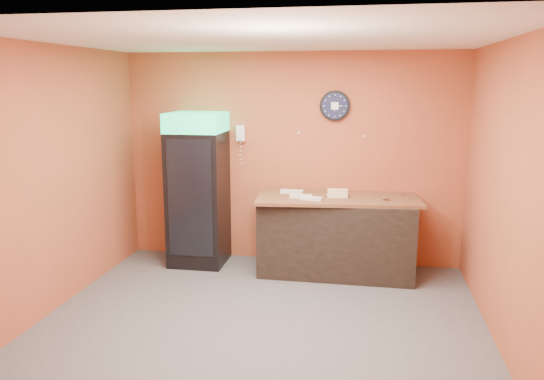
# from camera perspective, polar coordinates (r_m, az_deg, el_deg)

# --- Properties ---
(floor) EXTENTS (4.50, 4.50, 0.00)m
(floor) POSITION_cam_1_polar(r_m,az_deg,el_deg) (5.60, -1.09, -13.91)
(floor) COLOR #47474C
(floor) RESTS_ON ground
(back_wall) EXTENTS (4.50, 0.02, 2.80)m
(back_wall) POSITION_cam_1_polar(r_m,az_deg,el_deg) (7.10, 2.05, 3.38)
(back_wall) COLOR #B64E33
(back_wall) RESTS_ON floor
(left_wall) EXTENTS (0.02, 4.00, 2.80)m
(left_wall) POSITION_cam_1_polar(r_m,az_deg,el_deg) (6.01, -22.67, 1.01)
(left_wall) COLOR #B64E33
(left_wall) RESTS_ON floor
(right_wall) EXTENTS (0.02, 4.00, 2.80)m
(right_wall) POSITION_cam_1_polar(r_m,az_deg,el_deg) (5.21, 23.91, -0.60)
(right_wall) COLOR #B64E33
(right_wall) RESTS_ON floor
(ceiling) EXTENTS (4.50, 4.00, 0.02)m
(ceiling) POSITION_cam_1_polar(r_m,az_deg,el_deg) (5.07, -1.21, 15.99)
(ceiling) COLOR white
(ceiling) RESTS_ON back_wall
(beverage_cooler) EXTENTS (0.72, 0.73, 2.02)m
(beverage_cooler) POSITION_cam_1_polar(r_m,az_deg,el_deg) (7.06, -8.04, -0.17)
(beverage_cooler) COLOR black
(beverage_cooler) RESTS_ON floor
(prep_counter) EXTENTS (1.92, 0.86, 0.96)m
(prep_counter) POSITION_cam_1_polar(r_m,az_deg,el_deg) (6.82, 6.98, -4.97)
(prep_counter) COLOR black
(prep_counter) RESTS_ON floor
(wall_clock) EXTENTS (0.39, 0.06, 0.39)m
(wall_clock) POSITION_cam_1_polar(r_m,az_deg,el_deg) (6.95, 6.78, 8.99)
(wall_clock) COLOR black
(wall_clock) RESTS_ON back_wall
(wall_phone) EXTENTS (0.11, 0.10, 0.21)m
(wall_phone) POSITION_cam_1_polar(r_m,az_deg,el_deg) (7.14, -3.40, 6.10)
(wall_phone) COLOR white
(wall_phone) RESTS_ON back_wall
(butcher_paper) EXTENTS (2.10, 1.09, 0.04)m
(butcher_paper) POSITION_cam_1_polar(r_m,az_deg,el_deg) (6.69, 7.08, -0.87)
(butcher_paper) COLOR brown
(butcher_paper) RESTS_ON prep_counter
(sub_roll_stack) EXTENTS (0.25, 0.11, 0.10)m
(sub_roll_stack) POSITION_cam_1_polar(r_m,az_deg,el_deg) (6.62, 7.06, -0.36)
(sub_roll_stack) COLOR #F2E7BC
(sub_roll_stack) RESTS_ON butcher_paper
(wrapped_sandwich_left) EXTENTS (0.28, 0.11, 0.04)m
(wrapped_sandwich_left) POSITION_cam_1_polar(r_m,az_deg,el_deg) (6.56, 3.13, -0.69)
(wrapped_sandwich_left) COLOR silver
(wrapped_sandwich_left) RESTS_ON butcher_paper
(wrapped_sandwich_mid) EXTENTS (0.27, 0.14, 0.04)m
(wrapped_sandwich_mid) POSITION_cam_1_polar(r_m,az_deg,el_deg) (6.46, 4.26, -0.92)
(wrapped_sandwich_mid) COLOR silver
(wrapped_sandwich_mid) RESTS_ON butcher_paper
(wrapped_sandwich_right) EXTENTS (0.30, 0.13, 0.04)m
(wrapped_sandwich_right) POSITION_cam_1_polar(r_m,az_deg,el_deg) (6.84, 2.15, -0.18)
(wrapped_sandwich_right) COLOR silver
(wrapped_sandwich_right) RESTS_ON butcher_paper
(kitchen_tool) EXTENTS (0.07, 0.07, 0.07)m
(kitchen_tool) POSITION_cam_1_polar(r_m,az_deg,el_deg) (6.69, 7.29, -0.40)
(kitchen_tool) COLOR silver
(kitchen_tool) RESTS_ON butcher_paper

